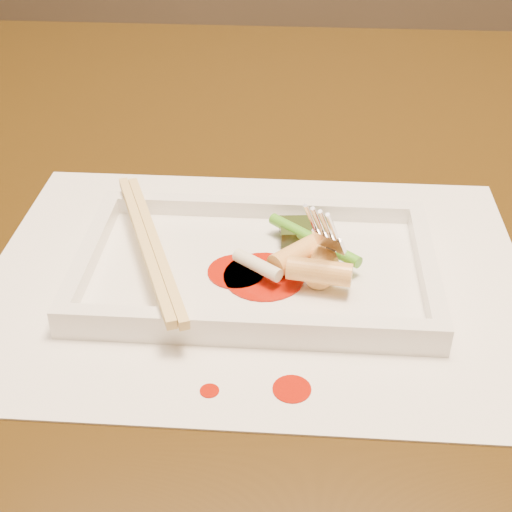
# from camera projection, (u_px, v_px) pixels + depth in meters

# --- Properties ---
(table) EXTENTS (1.40, 0.90, 0.75)m
(table) POSITION_uv_depth(u_px,v_px,m) (239.00, 261.00, 0.72)
(table) COLOR black
(table) RESTS_ON ground
(placemat) EXTENTS (0.40, 0.30, 0.00)m
(placemat) POSITION_uv_depth(u_px,v_px,m) (256.00, 277.00, 0.53)
(placemat) COLOR white
(placemat) RESTS_ON table
(sauce_splatter_a) EXTENTS (0.02, 0.02, 0.00)m
(sauce_splatter_a) POSITION_uv_depth(u_px,v_px,m) (292.00, 389.00, 0.43)
(sauce_splatter_a) COLOR #A71304
(sauce_splatter_a) RESTS_ON placemat
(sauce_splatter_b) EXTENTS (0.01, 0.01, 0.00)m
(sauce_splatter_b) POSITION_uv_depth(u_px,v_px,m) (209.00, 391.00, 0.43)
(sauce_splatter_b) COLOR #A71304
(sauce_splatter_b) RESTS_ON placemat
(plate_base) EXTENTS (0.26, 0.16, 0.01)m
(plate_base) POSITION_uv_depth(u_px,v_px,m) (256.00, 271.00, 0.53)
(plate_base) COLOR white
(plate_base) RESTS_ON placemat
(plate_rim_far) EXTENTS (0.26, 0.01, 0.01)m
(plate_rim_far) POSITION_uv_depth(u_px,v_px,m) (262.00, 208.00, 0.58)
(plate_rim_far) COLOR white
(plate_rim_far) RESTS_ON plate_base
(plate_rim_near) EXTENTS (0.26, 0.01, 0.01)m
(plate_rim_near) POSITION_uv_depth(u_px,v_px,m) (248.00, 325.00, 0.46)
(plate_rim_near) COLOR white
(plate_rim_near) RESTS_ON plate_base
(plate_rim_left) EXTENTS (0.01, 0.14, 0.01)m
(plate_rim_left) POSITION_uv_depth(u_px,v_px,m) (90.00, 253.00, 0.53)
(plate_rim_left) COLOR white
(plate_rim_left) RESTS_ON plate_base
(plate_rim_right) EXTENTS (0.01, 0.14, 0.01)m
(plate_rim_right) POSITION_uv_depth(u_px,v_px,m) (427.00, 266.00, 0.51)
(plate_rim_right) COLOR white
(plate_rim_right) RESTS_ON plate_base
(veg_piece) EXTENTS (0.04, 0.03, 0.01)m
(veg_piece) POSITION_uv_depth(u_px,v_px,m) (305.00, 231.00, 0.55)
(veg_piece) COLOR black
(veg_piece) RESTS_ON plate_base
(scallion_white) EXTENTS (0.04, 0.03, 0.01)m
(scallion_white) POSITION_uv_depth(u_px,v_px,m) (257.00, 265.00, 0.51)
(scallion_white) COLOR #EAEACC
(scallion_white) RESTS_ON plate_base
(scallion_green) EXTENTS (0.07, 0.06, 0.01)m
(scallion_green) POSITION_uv_depth(u_px,v_px,m) (314.00, 240.00, 0.53)
(scallion_green) COLOR #3A9217
(scallion_green) RESTS_ON plate_base
(chopstick_a) EXTENTS (0.08, 0.18, 0.01)m
(chopstick_a) POSITION_uv_depth(u_px,v_px,m) (144.00, 243.00, 0.52)
(chopstick_a) COLOR #E0BF70
(chopstick_a) RESTS_ON plate_rim_near
(chopstick_b) EXTENTS (0.08, 0.18, 0.01)m
(chopstick_b) POSITION_uv_depth(u_px,v_px,m) (155.00, 244.00, 0.52)
(chopstick_b) COLOR #E0BF70
(chopstick_b) RESTS_ON plate_rim_near
(fork) EXTENTS (0.09, 0.10, 0.14)m
(fork) POSITION_uv_depth(u_px,v_px,m) (358.00, 170.00, 0.49)
(fork) COLOR silver
(fork) RESTS_ON plate_base
(sauce_blob_0) EXTENTS (0.04, 0.04, 0.00)m
(sauce_blob_0) POSITION_uv_depth(u_px,v_px,m) (237.00, 272.00, 0.52)
(sauce_blob_0) COLOR #A71304
(sauce_blob_0) RESTS_ON plate_base
(sauce_blob_1) EXTENTS (0.06, 0.06, 0.00)m
(sauce_blob_1) POSITION_uv_depth(u_px,v_px,m) (264.00, 276.00, 0.52)
(sauce_blob_1) COLOR #A71304
(sauce_blob_1) RESTS_ON plate_base
(rice_cake_0) EXTENTS (0.03, 0.04, 0.02)m
(rice_cake_0) POSITION_uv_depth(u_px,v_px,m) (322.00, 262.00, 0.51)
(rice_cake_0) COLOR #FFD277
(rice_cake_0) RESTS_ON plate_base
(rice_cake_1) EXTENTS (0.05, 0.05, 0.02)m
(rice_cake_1) POSITION_uv_depth(u_px,v_px,m) (299.00, 254.00, 0.52)
(rice_cake_1) COLOR #FFD277
(rice_cake_1) RESTS_ON plate_base
(rice_cake_2) EXTENTS (0.05, 0.02, 0.02)m
(rice_cake_2) POSITION_uv_depth(u_px,v_px,m) (319.00, 271.00, 0.49)
(rice_cake_2) COLOR #FFD277
(rice_cake_2) RESTS_ON plate_base
(rice_cake_3) EXTENTS (0.02, 0.04, 0.02)m
(rice_cake_3) POSITION_uv_depth(u_px,v_px,m) (326.00, 260.00, 0.52)
(rice_cake_3) COLOR #FFD277
(rice_cake_3) RESTS_ON plate_base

